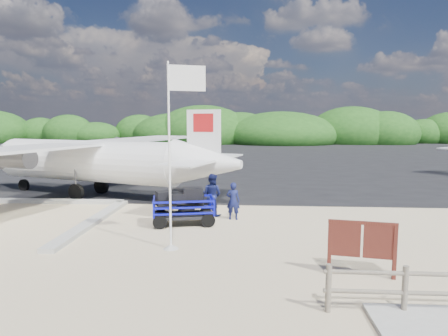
% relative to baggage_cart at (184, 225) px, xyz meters
% --- Properties ---
extents(ground, '(160.00, 160.00, 0.00)m').
position_rel_baggage_cart_xyz_m(ground, '(1.05, -1.52, 0.00)').
color(ground, beige).
extents(asphalt_apron, '(90.00, 50.00, 0.04)m').
position_rel_baggage_cart_xyz_m(asphalt_apron, '(1.05, 28.48, 0.00)').
color(asphalt_apron, '#B2B2B2').
rests_on(asphalt_apron, ground).
extents(vegetation_band, '(124.00, 8.00, 4.40)m').
position_rel_baggage_cart_xyz_m(vegetation_band, '(1.05, 53.48, 0.00)').
color(vegetation_band, '#B2B2B2').
rests_on(vegetation_band, ground).
extents(baggage_cart, '(2.64, 1.85, 1.20)m').
position_rel_baggage_cart_xyz_m(baggage_cart, '(0.00, 0.00, 0.00)').
color(baggage_cart, '#0C10C1').
rests_on(baggage_cart, ground).
extents(flagpole, '(1.20, 0.83, 5.54)m').
position_rel_baggage_cart_xyz_m(flagpole, '(0.08, -2.80, 0.00)').
color(flagpole, white).
rests_on(flagpole, ground).
extents(signboard, '(1.74, 0.47, 1.43)m').
position_rel_baggage_cart_xyz_m(signboard, '(5.22, -4.59, 0.00)').
color(signboard, '#552018').
rests_on(signboard, ground).
extents(crew_a, '(0.59, 0.44, 1.47)m').
position_rel_baggage_cart_xyz_m(crew_a, '(1.80, 0.90, 0.73)').
color(crew_a, '#141A4B').
rests_on(crew_a, ground).
extents(crew_b, '(1.02, 0.93, 1.71)m').
position_rel_baggage_cart_xyz_m(crew_b, '(0.91, 1.50, 0.85)').
color(crew_b, '#141A4B').
rests_on(crew_b, ground).
extents(aircraft_large, '(23.03, 23.03, 5.47)m').
position_rel_baggage_cart_xyz_m(aircraft_large, '(18.18, 22.74, 0.00)').
color(aircraft_large, '#B2B2B2').
rests_on(aircraft_large, ground).
extents(aircraft_small, '(11.02, 11.02, 2.82)m').
position_rel_baggage_cart_xyz_m(aircraft_small, '(-8.68, 30.84, 0.00)').
color(aircraft_small, '#B2B2B2').
rests_on(aircraft_small, ground).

